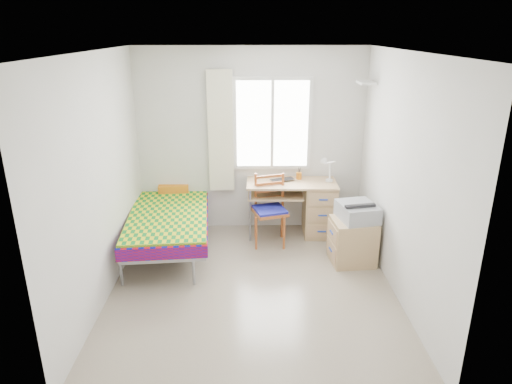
% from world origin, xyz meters
% --- Properties ---
extents(floor, '(3.50, 3.50, 0.00)m').
position_xyz_m(floor, '(0.00, 0.00, 0.00)').
color(floor, '#BCAD93').
rests_on(floor, ground).
extents(ceiling, '(3.50, 3.50, 0.00)m').
position_xyz_m(ceiling, '(0.00, 0.00, 2.60)').
color(ceiling, white).
rests_on(ceiling, wall_back).
extents(wall_back, '(3.20, 0.00, 3.20)m').
position_xyz_m(wall_back, '(0.00, 1.75, 1.30)').
color(wall_back, silver).
rests_on(wall_back, ground).
extents(wall_left, '(0.00, 3.50, 3.50)m').
position_xyz_m(wall_left, '(-1.60, 0.00, 1.30)').
color(wall_left, silver).
rests_on(wall_left, ground).
extents(wall_right, '(0.00, 3.50, 3.50)m').
position_xyz_m(wall_right, '(1.60, 0.00, 1.30)').
color(wall_right, silver).
rests_on(wall_right, ground).
extents(window, '(1.10, 0.04, 1.30)m').
position_xyz_m(window, '(0.30, 1.73, 1.55)').
color(window, white).
rests_on(window, wall_back).
extents(curtain, '(0.35, 0.05, 1.70)m').
position_xyz_m(curtain, '(-0.42, 1.68, 1.45)').
color(curtain, '#F3EBC8').
rests_on(curtain, wall_back).
extents(floating_shelf, '(0.20, 0.32, 0.03)m').
position_xyz_m(floating_shelf, '(1.49, 1.40, 2.15)').
color(floating_shelf, white).
rests_on(floating_shelf, wall_right).
extents(bed, '(1.18, 2.25, 0.94)m').
position_xyz_m(bed, '(-1.09, 1.12, 0.46)').
color(bed, gray).
rests_on(bed, floor).
extents(desk, '(1.27, 0.61, 0.78)m').
position_xyz_m(desk, '(0.90, 1.46, 0.42)').
color(desk, tan).
rests_on(desk, floor).
extents(chair, '(0.51, 0.51, 0.96)m').
position_xyz_m(chair, '(0.26, 1.20, 0.54)').
color(chair, '#9E581E').
rests_on(chair, floor).
extents(cabinet, '(0.57, 0.51, 0.57)m').
position_xyz_m(cabinet, '(1.27, 0.59, 0.29)').
color(cabinet, tan).
rests_on(cabinet, floor).
extents(printer, '(0.52, 0.57, 0.21)m').
position_xyz_m(printer, '(1.31, 0.63, 0.68)').
color(printer, '#919498').
rests_on(printer, cabinet).
extents(laptop, '(0.40, 0.33, 0.03)m').
position_xyz_m(laptop, '(0.46, 1.48, 0.80)').
color(laptop, black).
rests_on(laptop, desk).
extents(pen_cup, '(0.08, 0.08, 0.10)m').
position_xyz_m(pen_cup, '(0.68, 1.60, 0.83)').
color(pen_cup, orange).
rests_on(pen_cup, desk).
extents(task_lamp, '(0.22, 0.31, 0.39)m').
position_xyz_m(task_lamp, '(1.04, 1.37, 1.03)').
color(task_lamp, white).
rests_on(task_lamp, desk).
extents(book, '(0.18, 0.24, 0.02)m').
position_xyz_m(book, '(0.34, 1.46, 0.59)').
color(book, gray).
rests_on(book, desk).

